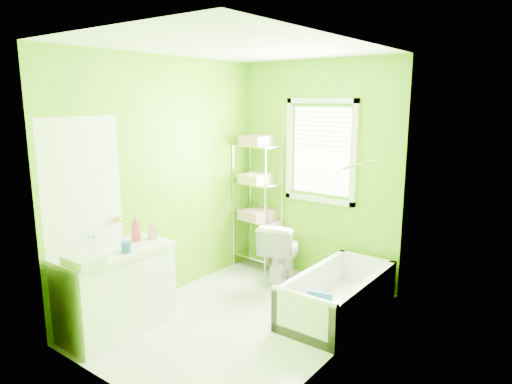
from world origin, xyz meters
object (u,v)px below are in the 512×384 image
Objects in this scene: bathtub at (336,301)px; wire_shelf_unit at (259,188)px; toilet at (281,251)px; vanity at (115,288)px.

wire_shelf_unit is at bearing 156.10° from bathtub.
wire_shelf_unit reaches higher than toilet.
wire_shelf_unit is at bearing -42.75° from toilet.
toilet is at bearing 73.77° from vanity.
bathtub is at bearing 138.70° from toilet.
wire_shelf_unit reaches higher than vanity.
wire_shelf_unit reaches higher than bathtub.
toilet is 0.43× the size of wire_shelf_unit.
bathtub is at bearing 45.13° from vanity.
vanity is at bearing -91.55° from wire_shelf_unit.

